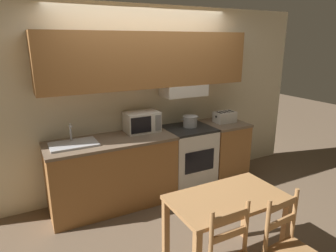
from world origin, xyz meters
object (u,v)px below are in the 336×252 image
object	(u,v)px
microwave	(142,122)
sink_basin	(74,144)
stove_range	(188,157)
toaster	(225,117)
dining_table	(227,209)
cooking_pot	(190,121)

from	to	relation	value
microwave	sink_basin	xyz separation A→B (m)	(-0.94, -0.14, -0.12)
stove_range	microwave	bearing A→B (deg)	168.08
toaster	dining_table	distance (m)	2.02
microwave	toaster	distance (m)	1.30
cooking_pot	dining_table	xyz separation A→B (m)	(-0.61, -1.62, -0.36)
toaster	sink_basin	world-z (taller)	sink_basin
stove_range	dining_table	distance (m)	1.70
cooking_pot	microwave	distance (m)	0.71
dining_table	stove_range	bearing A→B (deg)	70.54
stove_range	sink_basin	xyz separation A→B (m)	(-1.59, -0.01, 0.47)
sink_basin	stove_range	bearing A→B (deg)	0.24
cooking_pot	microwave	size ratio (longest dim) A/B	0.64
toaster	sink_basin	size ratio (longest dim) A/B	0.60
stove_range	microwave	xyz separation A→B (m)	(-0.65, 0.14, 0.59)
cooking_pot	sink_basin	xyz separation A→B (m)	(-1.63, -0.04, -0.07)
sink_basin	dining_table	bearing A→B (deg)	-57.00
stove_range	microwave	size ratio (longest dim) A/B	1.99
microwave	sink_basin	world-z (taller)	microwave
stove_range	toaster	world-z (taller)	toaster
stove_range	toaster	distance (m)	0.83
microwave	sink_basin	size ratio (longest dim) A/B	0.83
stove_range	sink_basin	size ratio (longest dim) A/B	1.65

